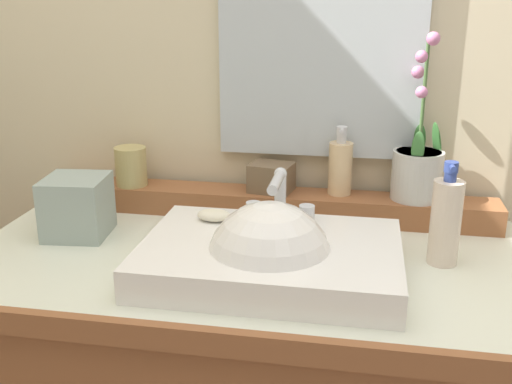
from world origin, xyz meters
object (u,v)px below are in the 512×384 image
at_px(soap_bar, 214,215).
at_px(trinket_box, 271,177).
at_px(potted_plant, 418,167).
at_px(tissue_box, 77,206).
at_px(soap_dispenser, 340,166).
at_px(lotion_bottle, 446,221).
at_px(sink_basin, 270,261).
at_px(tumbler_cup, 131,166).

relative_size(soap_bar, trinket_box, 0.72).
xyz_separation_m(potted_plant, tissue_box, (-0.73, -0.20, -0.07)).
distance_m(soap_bar, soap_dispenser, 0.34).
xyz_separation_m(soap_bar, trinket_box, (0.08, 0.22, 0.02)).
height_order(soap_bar, trinket_box, trinket_box).
relative_size(soap_dispenser, tissue_box, 1.22).
bearing_deg(potted_plant, tissue_box, -164.44).
height_order(trinket_box, lotion_bottle, lotion_bottle).
bearing_deg(soap_bar, potted_plant, 28.68).
height_order(sink_basin, tissue_box, sink_basin).
distance_m(potted_plant, soap_dispenser, 0.17).
bearing_deg(sink_basin, lotion_bottle, 19.70).
bearing_deg(potted_plant, soap_dispenser, 178.06).
height_order(potted_plant, tissue_box, potted_plant).
relative_size(tumbler_cup, tissue_box, 0.72).
bearing_deg(sink_basin, soap_bar, 142.49).
height_order(soap_dispenser, tumbler_cup, soap_dispenser).
bearing_deg(tissue_box, soap_bar, -4.49).
xyz_separation_m(lotion_bottle, tissue_box, (-0.77, 0.01, -0.02)).
bearing_deg(lotion_bottle, sink_basin, -160.30).
bearing_deg(tissue_box, sink_basin, -15.82).
xyz_separation_m(potted_plant, tumbler_cup, (-0.68, -0.02, -0.03)).
bearing_deg(tumbler_cup, sink_basin, -38.49).
distance_m(soap_bar, trinket_box, 0.24).
relative_size(soap_bar, potted_plant, 0.19).
height_order(potted_plant, soap_dispenser, potted_plant).
bearing_deg(lotion_bottle, trinket_box, 150.75).
bearing_deg(potted_plant, lotion_bottle, -79.06).
relative_size(soap_dispenser, tumbler_cup, 1.69).
relative_size(soap_bar, soap_dispenser, 0.44).
xyz_separation_m(sink_basin, trinket_box, (-0.05, 0.33, 0.06)).
distance_m(soap_dispenser, tissue_box, 0.60).
bearing_deg(soap_dispenser, lotion_bottle, -45.66).
height_order(sink_basin, potted_plant, potted_plant).
distance_m(sink_basin, tumbler_cup, 0.51).
bearing_deg(soap_dispenser, sink_basin, -108.29).
bearing_deg(potted_plant, sink_basin, -130.73).
bearing_deg(tumbler_cup, trinket_box, 2.31).
distance_m(sink_basin, tissue_box, 0.47).
relative_size(soap_dispenser, trinket_box, 1.65).
bearing_deg(soap_dispenser, trinket_box, -176.53).
height_order(soap_dispenser, tissue_box, soap_dispenser).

